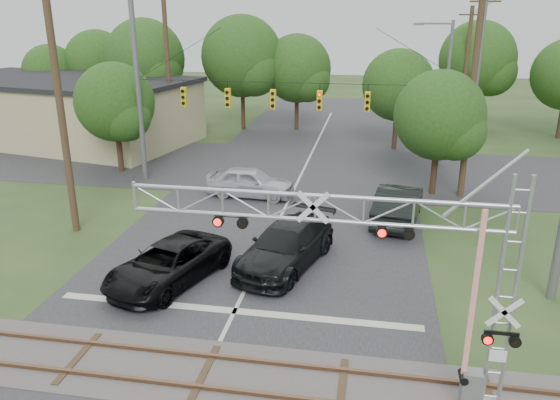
% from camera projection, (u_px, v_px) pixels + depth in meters
% --- Properties ---
extents(road_main, '(14.00, 90.00, 0.02)m').
position_uv_depth(road_main, '(261.00, 257.00, 23.35)').
color(road_main, '#272729').
rests_on(road_main, ground).
extents(road_cross, '(90.00, 12.00, 0.02)m').
position_uv_depth(road_cross, '(304.00, 169.00, 36.36)').
color(road_cross, '#272729').
rests_on(road_cross, ground).
extents(railroad_track, '(90.00, 3.20, 0.17)m').
position_uv_depth(railroad_track, '(205.00, 372.00, 15.90)').
color(railroad_track, '#47423E').
rests_on(railroad_track, ground).
extents(crossing_gantry, '(9.85, 0.84, 6.55)m').
position_uv_depth(crossing_gantry, '(387.00, 266.00, 13.43)').
color(crossing_gantry, gray).
rests_on(crossing_gantry, ground).
extents(traffic_signal_span, '(19.34, 0.36, 11.50)m').
position_uv_depth(traffic_signal_span, '(312.00, 92.00, 30.63)').
color(traffic_signal_span, slate).
rests_on(traffic_signal_span, ground).
extents(pickup_black, '(4.27, 6.15, 1.56)m').
position_uv_depth(pickup_black, '(168.00, 264.00, 21.02)').
color(pickup_black, black).
rests_on(pickup_black, ground).
extents(car_dark, '(4.05, 6.47, 1.75)m').
position_uv_depth(car_dark, '(286.00, 246.00, 22.40)').
color(car_dark, black).
rests_on(car_dark, ground).
extents(sedan_silver, '(5.09, 2.33, 1.69)m').
position_uv_depth(sedan_silver, '(250.00, 182.00, 30.74)').
color(sedan_silver, '#B3B4BB').
rests_on(sedan_silver, ground).
extents(suv_dark, '(2.81, 5.89, 1.86)m').
position_uv_depth(suv_dark, '(398.00, 203.00, 27.10)').
color(suv_dark, black).
rests_on(suv_dark, ground).
extents(commercial_building, '(22.73, 14.66, 4.93)m').
position_uv_depth(commercial_building, '(60.00, 110.00, 43.64)').
color(commercial_building, tan).
rests_on(commercial_building, ground).
extents(streetlight, '(2.51, 0.26, 9.43)m').
position_uv_depth(streetlight, '(444.00, 87.00, 35.50)').
color(streetlight, slate).
rests_on(streetlight, ground).
extents(utility_poles, '(24.34, 29.27, 13.20)m').
position_uv_depth(utility_poles, '(342.00, 79.00, 32.34)').
color(utility_poles, '#3B281B').
rests_on(utility_poles, ground).
extents(treeline, '(55.72, 25.93, 9.73)m').
position_uv_depth(treeline, '(320.00, 68.00, 44.31)').
color(treeline, '#372619').
rests_on(treeline, ground).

